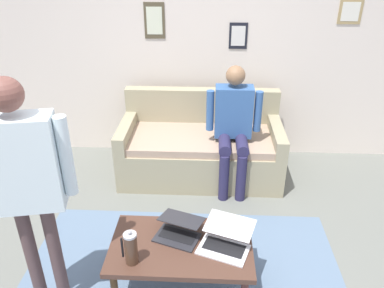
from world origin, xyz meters
name	(u,v)px	position (x,y,z in m)	size (l,w,h in m)	color
ground_plane	(190,284)	(0.00, 0.00, 0.00)	(7.68, 7.68, 0.00)	slate
back_wall	(201,41)	(0.00, -2.20, 1.35)	(7.04, 0.11, 2.70)	silver
couch	(201,148)	(-0.03, -1.63, 0.31)	(1.72, 0.85, 0.88)	tan
coffee_table	(181,249)	(0.06, 0.02, 0.37)	(1.01, 0.61, 0.42)	#4D3024
laptop_left	(179,231)	(0.09, -0.07, 0.46)	(0.39, 0.38, 0.13)	#28282D
laptop_center	(226,241)	(-0.25, 0.02, 0.46)	(0.44, 0.44, 0.14)	silver
french_press	(131,248)	(0.38, 0.20, 0.54)	(0.11, 0.09, 0.27)	#4C3323
person_standing	(25,175)	(0.97, 0.20, 1.08)	(0.59, 0.27, 1.69)	#533D3D
person_seated	(234,122)	(-0.36, -1.41, 0.73)	(0.55, 0.51, 1.28)	#2A274B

